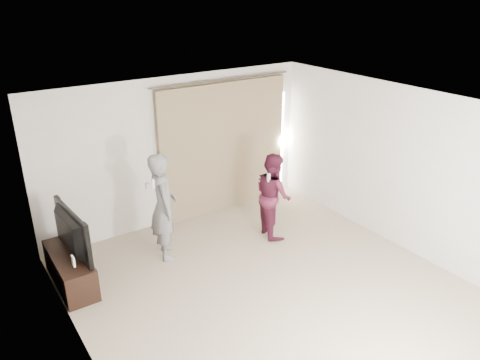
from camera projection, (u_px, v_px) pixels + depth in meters
name	position (u px, v px, depth m)	size (l,w,h in m)	color
floor	(273.00, 293.00, 6.53)	(5.50, 5.50, 0.00)	tan
wall_back	(178.00, 151.00, 8.12)	(5.00, 0.04, 2.60)	beige
wall_left	(82.00, 271.00, 4.73)	(0.04, 5.50, 2.60)	beige
ceiling	(279.00, 111.00, 5.51)	(5.00, 5.50, 0.01)	white
curtain	(225.00, 147.00, 8.58)	(2.80, 0.11, 2.46)	#8C7B56
tv_console	(70.00, 270.00, 6.63)	(0.43, 1.25, 0.48)	black
tv	(64.00, 234.00, 6.40)	(1.17, 0.15, 0.68)	black
scratching_post	(71.00, 251.00, 7.21)	(0.31, 0.31, 0.42)	tan
person_man	(163.00, 206.00, 7.11)	(0.57, 0.71, 1.71)	slate
person_woman	(273.00, 195.00, 7.80)	(0.70, 0.82, 1.45)	#52182D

